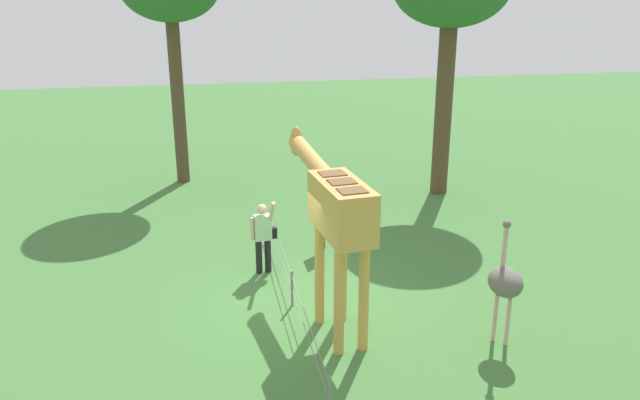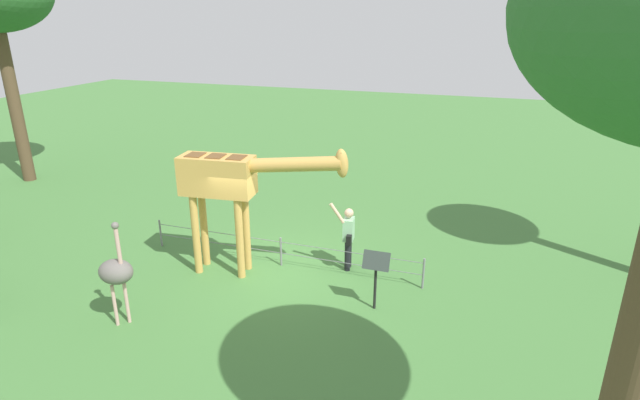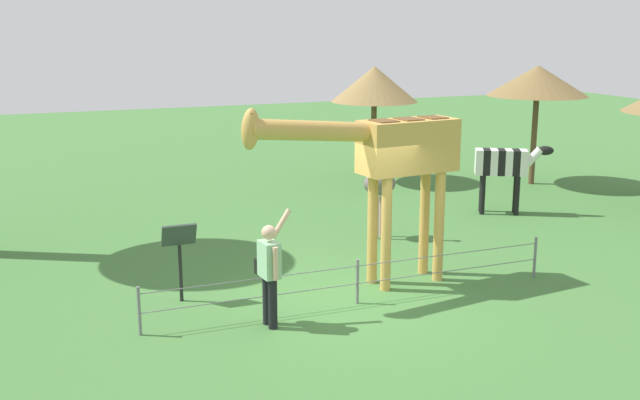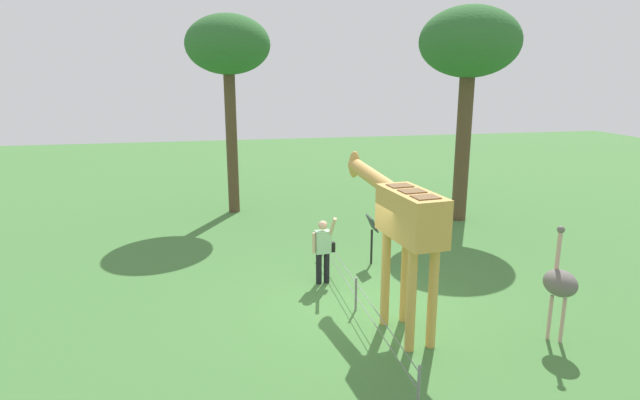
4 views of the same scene
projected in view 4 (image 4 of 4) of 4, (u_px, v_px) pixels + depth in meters
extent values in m
plane|color=#427538|center=(365.00, 309.00, 11.33)|extent=(60.00, 60.00, 0.00)
cylinder|color=gold|center=(385.00, 278.00, 10.45)|extent=(0.18, 0.18, 1.98)
cylinder|color=gold|center=(405.00, 276.00, 10.58)|extent=(0.18, 0.18, 1.98)
cylinder|color=gold|center=(411.00, 301.00, 9.43)|extent=(0.18, 0.18, 1.98)
cylinder|color=gold|center=(433.00, 297.00, 9.57)|extent=(0.18, 0.18, 1.98)
cube|color=gold|center=(411.00, 215.00, 9.67)|extent=(1.76, 0.88, 0.90)
cube|color=brown|center=(400.00, 186.00, 10.02)|extent=(0.40, 0.48, 0.02)
cube|color=brown|center=(412.00, 191.00, 9.56)|extent=(0.40, 0.48, 0.02)
cube|color=brown|center=(426.00, 197.00, 9.09)|extent=(0.40, 0.48, 0.02)
cylinder|color=gold|center=(374.00, 178.00, 11.19)|extent=(2.35, 0.56, 0.52)
ellipsoid|color=gold|center=(354.00, 164.00, 12.23)|extent=(0.36, 0.29, 0.66)
cylinder|color=brown|center=(352.00, 157.00, 12.17)|extent=(0.05, 0.05, 0.14)
cylinder|color=brown|center=(357.00, 157.00, 12.20)|extent=(0.05, 0.05, 0.14)
cylinder|color=black|center=(327.00, 267.00, 12.68)|extent=(0.14, 0.14, 0.78)
cylinder|color=black|center=(319.00, 268.00, 12.62)|extent=(0.14, 0.14, 0.78)
cube|color=#93C699|center=(323.00, 242.00, 12.49)|extent=(0.28, 0.38, 0.55)
sphere|color=#D8AD8C|center=(323.00, 225.00, 12.40)|extent=(0.22, 0.22, 0.22)
cylinder|color=#D8AD8C|center=(333.00, 226.00, 12.20)|extent=(0.39, 0.12, 0.50)
cylinder|color=#D8AD8C|center=(314.00, 243.00, 12.43)|extent=(0.08, 0.08, 0.50)
cube|color=black|center=(331.00, 247.00, 12.65)|extent=(0.14, 0.21, 0.24)
cylinder|color=#CC9E93|center=(550.00, 317.00, 9.96)|extent=(0.07, 0.07, 0.90)
cylinder|color=#CC9E93|center=(562.00, 320.00, 9.84)|extent=(0.07, 0.07, 0.90)
ellipsoid|color=#66605B|center=(560.00, 283.00, 9.73)|extent=(0.70, 0.56, 0.49)
cylinder|color=#CC9E93|center=(558.00, 253.00, 9.74)|extent=(0.08, 0.08, 0.80)
sphere|color=#66605B|center=(561.00, 230.00, 9.63)|extent=(0.14, 0.14, 0.14)
cylinder|color=brown|center=(463.00, 148.00, 17.68)|extent=(0.50, 0.50, 4.99)
ellipsoid|color=#2D662D|center=(470.00, 42.00, 16.86)|extent=(3.26, 3.26, 2.28)
cylinder|color=brown|center=(232.00, 143.00, 18.68)|extent=(0.40, 0.40, 5.06)
ellipsoid|color=#2D662D|center=(228.00, 44.00, 17.87)|extent=(2.92, 2.92, 2.04)
cylinder|color=black|center=(371.00, 247.00, 13.92)|extent=(0.06, 0.06, 0.95)
cube|color=#333D38|center=(372.00, 223.00, 13.76)|extent=(0.56, 0.21, 0.38)
cylinder|color=slate|center=(419.00, 388.00, 7.87)|extent=(0.05, 0.05, 0.75)
cylinder|color=slate|center=(356.00, 294.00, 11.19)|extent=(0.05, 0.05, 0.75)
cylinder|color=slate|center=(322.00, 243.00, 14.52)|extent=(0.05, 0.05, 0.75)
cube|color=slate|center=(356.00, 283.00, 11.13)|extent=(7.00, 0.01, 0.01)
cube|color=slate|center=(356.00, 296.00, 11.20)|extent=(7.00, 0.01, 0.01)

